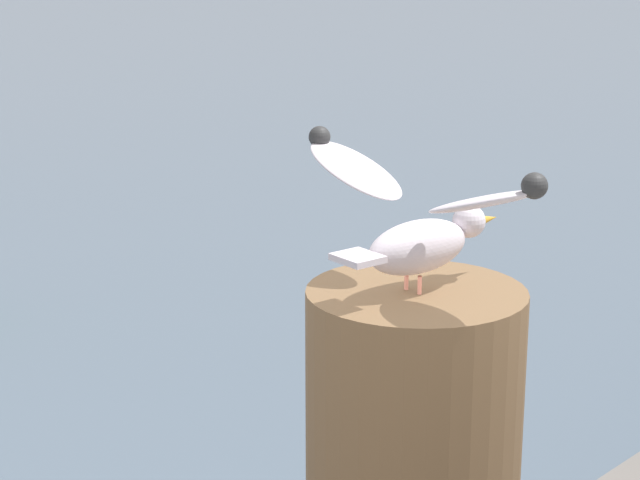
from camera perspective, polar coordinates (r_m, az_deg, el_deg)
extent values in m
cylinder|color=#C67460|center=(2.09, 5.05, -2.27)|extent=(0.01, 0.01, 0.04)
cylinder|color=#C67460|center=(2.12, 4.38, -2.04)|extent=(0.01, 0.01, 0.04)
ellipsoid|color=white|center=(2.09, 4.95, -0.34)|extent=(0.24, 0.12, 0.10)
sphere|color=white|center=(2.18, 7.52, 0.95)|extent=(0.06, 0.06, 0.06)
cone|color=gold|center=(2.21, 8.50, 1.06)|extent=(0.05, 0.03, 0.02)
cube|color=white|center=(2.00, 1.92, -0.91)|extent=(0.08, 0.09, 0.01)
ellipsoid|color=white|center=(1.94, 8.22, 1.92)|extent=(0.15, 0.26, 0.10)
sphere|color=#343434|center=(1.86, 10.76, 2.70)|extent=(0.04, 0.04, 0.04)
ellipsoid|color=white|center=(2.18, 1.80, 3.57)|extent=(0.15, 0.26, 0.10)
sphere|color=#343434|center=(2.25, -0.02, 5.22)|extent=(0.04, 0.04, 0.04)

